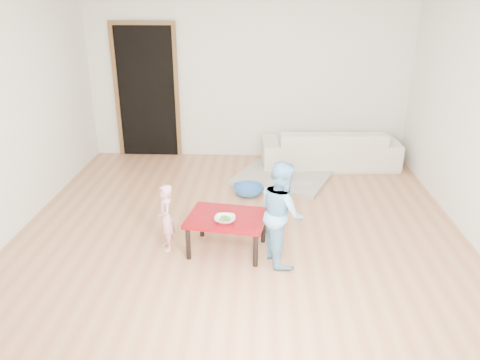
# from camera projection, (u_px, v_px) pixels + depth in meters

# --- Properties ---
(floor) EXTENTS (5.00, 5.00, 0.01)m
(floor) POSITION_uv_depth(u_px,v_px,m) (241.00, 225.00, 5.43)
(floor) COLOR #AE704A
(floor) RESTS_ON ground
(back_wall) EXTENTS (5.00, 0.02, 2.60)m
(back_wall) POSITION_uv_depth(u_px,v_px,m) (248.00, 76.00, 7.25)
(back_wall) COLOR white
(back_wall) RESTS_ON floor
(left_wall) EXTENTS (0.02, 5.00, 2.60)m
(left_wall) POSITION_uv_depth(u_px,v_px,m) (10.00, 113.00, 5.05)
(left_wall) COLOR white
(left_wall) RESTS_ON floor
(doorway) EXTENTS (1.02, 0.08, 2.11)m
(doorway) POSITION_uv_depth(u_px,v_px,m) (147.00, 93.00, 7.41)
(doorway) COLOR brown
(doorway) RESTS_ON back_wall
(sofa) EXTENTS (2.09, 0.93, 0.60)m
(sofa) POSITION_uv_depth(u_px,v_px,m) (329.00, 147.00, 7.16)
(sofa) COLOR beige
(sofa) RESTS_ON floor
(cushion) EXTENTS (0.47, 0.43, 0.11)m
(cushion) POSITION_uv_depth(u_px,v_px,m) (312.00, 142.00, 6.92)
(cushion) COLOR orange
(cushion) RESTS_ON sofa
(red_table) EXTENTS (0.87, 0.70, 0.39)m
(red_table) POSITION_uv_depth(u_px,v_px,m) (227.00, 233.00, 4.84)
(red_table) COLOR maroon
(red_table) RESTS_ON floor
(bowl) EXTENTS (0.21, 0.21, 0.05)m
(bowl) POSITION_uv_depth(u_px,v_px,m) (225.00, 219.00, 4.65)
(bowl) COLOR white
(bowl) RESTS_ON red_table
(broccoli) EXTENTS (0.12, 0.12, 0.06)m
(broccoli) POSITION_uv_depth(u_px,v_px,m) (225.00, 219.00, 4.65)
(broccoli) COLOR #2D5919
(broccoli) RESTS_ON red_table
(child_pink) EXTENTS (0.25, 0.31, 0.72)m
(child_pink) POSITION_uv_depth(u_px,v_px,m) (166.00, 218.00, 4.81)
(child_pink) COLOR pink
(child_pink) RESTS_ON floor
(child_blue) EXTENTS (0.53, 0.61, 1.05)m
(child_blue) POSITION_uv_depth(u_px,v_px,m) (282.00, 213.00, 4.55)
(child_blue) COLOR #599BCF
(child_blue) RESTS_ON floor
(basin) EXTENTS (0.40, 0.40, 0.13)m
(basin) POSITION_uv_depth(u_px,v_px,m) (248.00, 190.00, 6.22)
(basin) COLOR #316AB9
(basin) RESTS_ON floor
(blanket) EXTENTS (1.54, 1.43, 0.06)m
(blanket) POSITION_uv_depth(u_px,v_px,m) (282.00, 178.00, 6.73)
(blanket) COLOR #ACA498
(blanket) RESTS_ON floor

